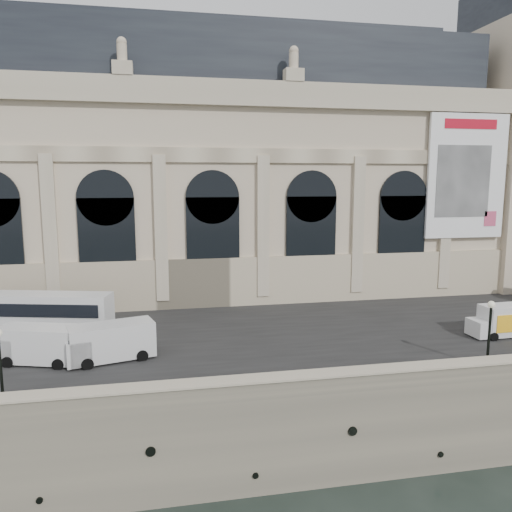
{
  "coord_description": "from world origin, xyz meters",
  "views": [
    {
      "loc": [
        -9.16,
        -26.64,
        18.7
      ],
      "look_at": [
        0.32,
        22.0,
        11.07
      ],
      "focal_mm": 35.0,
      "sensor_mm": 36.0,
      "label": 1
    }
  ],
  "objects_px": {
    "van_b": "(35,345)",
    "lamp_right": "(489,335)",
    "van_c": "(106,343)",
    "bus_left": "(41,311)",
    "lamp_left": "(1,367)",
    "box_truck": "(509,320)"
  },
  "relations": [
    {
      "from": "van_b",
      "to": "box_truck",
      "type": "relative_size",
      "value": 0.97
    },
    {
      "from": "box_truck",
      "to": "lamp_left",
      "type": "xyz_separation_m",
      "value": [
        -36.9,
        -5.58,
        0.9
      ]
    },
    {
      "from": "lamp_right",
      "to": "box_truck",
      "type": "bearing_deg",
      "value": 44.0
    },
    {
      "from": "van_c",
      "to": "van_b",
      "type": "bearing_deg",
      "value": 173.01
    },
    {
      "from": "van_b",
      "to": "lamp_right",
      "type": "relative_size",
      "value": 1.34
    },
    {
      "from": "bus_left",
      "to": "lamp_left",
      "type": "xyz_separation_m",
      "value": [
        0.75,
        -13.45,
        0.28
      ]
    },
    {
      "from": "bus_left",
      "to": "van_c",
      "type": "height_order",
      "value": "bus_left"
    },
    {
      "from": "van_b",
      "to": "van_c",
      "type": "xyz_separation_m",
      "value": [
        4.81,
        -0.59,
        0.03
      ]
    },
    {
      "from": "box_truck",
      "to": "van_c",
      "type": "bearing_deg",
      "value": 179.52
    },
    {
      "from": "bus_left",
      "to": "van_c",
      "type": "bearing_deg",
      "value": -52.1
    },
    {
      "from": "box_truck",
      "to": "bus_left",
      "type": "bearing_deg",
      "value": 168.2
    },
    {
      "from": "van_b",
      "to": "bus_left",
      "type": "bearing_deg",
      "value": 98.95
    },
    {
      "from": "van_c",
      "to": "lamp_right",
      "type": "xyz_separation_m",
      "value": [
        25.47,
        -6.31,
        0.97
      ]
    },
    {
      "from": "van_b",
      "to": "box_truck",
      "type": "height_order",
      "value": "van_b"
    },
    {
      "from": "bus_left",
      "to": "lamp_right",
      "type": "distance_m",
      "value": 34.33
    },
    {
      "from": "box_truck",
      "to": "lamp_left",
      "type": "distance_m",
      "value": 37.33
    },
    {
      "from": "bus_left",
      "to": "lamp_right",
      "type": "xyz_separation_m",
      "value": [
        31.39,
        -13.91,
        0.42
      ]
    },
    {
      "from": "box_truck",
      "to": "lamp_right",
      "type": "relative_size",
      "value": 1.38
    },
    {
      "from": "van_c",
      "to": "box_truck",
      "type": "distance_m",
      "value": 31.73
    },
    {
      "from": "lamp_left",
      "to": "bus_left",
      "type": "bearing_deg",
      "value": 93.18
    },
    {
      "from": "van_c",
      "to": "box_truck",
      "type": "relative_size",
      "value": 0.99
    },
    {
      "from": "bus_left",
      "to": "lamp_left",
      "type": "relative_size",
      "value": 2.68
    }
  ]
}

